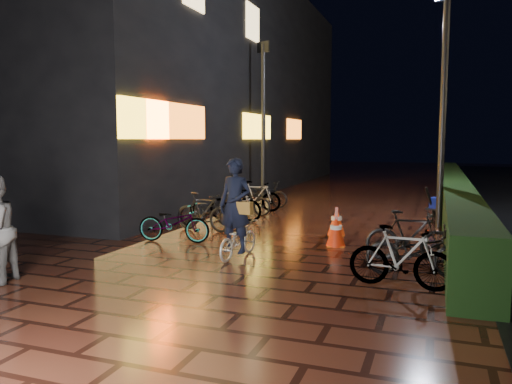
% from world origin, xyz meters
% --- Properties ---
extents(ground, '(80.00, 80.00, 0.00)m').
position_xyz_m(ground, '(0.00, 0.00, 0.00)').
color(ground, '#381911').
rests_on(ground, ground).
extents(hedge, '(0.70, 20.00, 1.00)m').
position_xyz_m(hedge, '(3.30, 8.00, 0.50)').
color(hedge, black).
rests_on(hedge, ground).
extents(storefront_block, '(12.09, 22.00, 9.00)m').
position_xyz_m(storefront_block, '(-9.50, 11.50, 4.50)').
color(storefront_block, black).
rests_on(storefront_block, ground).
extents(lamp_post_hedge, '(0.56, 0.18, 5.80)m').
position_xyz_m(lamp_post_hedge, '(2.87, 4.58, 3.19)').
color(lamp_post_hedge, black).
rests_on(lamp_post_hedge, ground).
extents(lamp_post_sf, '(0.51, 0.27, 5.45)m').
position_xyz_m(lamp_post_sf, '(-2.91, 8.10, 3.00)').
color(lamp_post_sf, black).
rests_on(lamp_post_sf, ground).
extents(cyclist, '(0.68, 1.32, 1.82)m').
position_xyz_m(cyclist, '(-0.58, -0.10, 0.68)').
color(cyclist, silver).
rests_on(cyclist, ground).
extents(traffic_barrier, '(0.61, 1.54, 0.63)m').
position_xyz_m(traffic_barrier, '(0.81, 2.11, 0.31)').
color(traffic_barrier, red).
rests_on(traffic_barrier, ground).
extents(cart_assembly, '(0.66, 0.57, 0.95)m').
position_xyz_m(cart_assembly, '(2.84, 5.18, 0.48)').
color(cart_assembly, black).
rests_on(cart_assembly, ground).
extents(parked_bikes_storefront, '(1.79, 6.42, 0.90)m').
position_xyz_m(parked_bikes_storefront, '(-2.31, 3.74, 0.43)').
color(parked_bikes_storefront, black).
rests_on(parked_bikes_storefront, ground).
extents(parked_bikes_hedge, '(1.75, 2.19, 0.90)m').
position_xyz_m(parked_bikes_hedge, '(2.42, -0.19, 0.44)').
color(parked_bikes_hedge, black).
rests_on(parked_bikes_hedge, ground).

